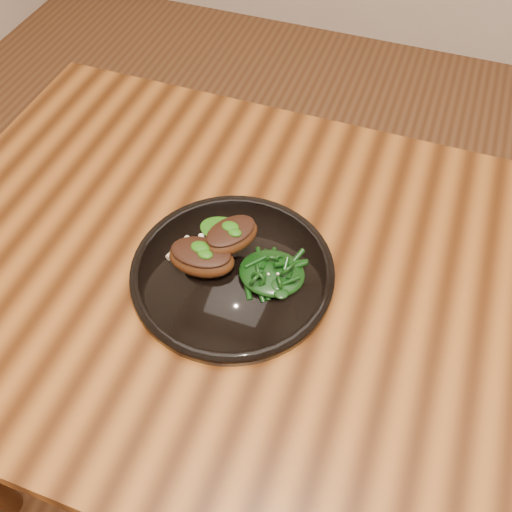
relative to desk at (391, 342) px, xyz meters
The scene contains 6 objects.
desk is the anchor object (origin of this frame).
plate 0.28m from the desk, behind, with size 0.31×0.31×0.02m.
lamb_chop_front 0.33m from the desk, behind, with size 0.11×0.07×0.05m.
lamb_chop_back 0.31m from the desk, behind, with size 0.10×0.11×0.04m.
herb_smear 0.32m from the desk, behind, with size 0.08×0.05×0.01m, color #103F06.
greens_heap 0.23m from the desk, behind, with size 0.10×0.09×0.04m.
Camera 1 is at (-0.05, -0.50, 1.46)m, focal length 40.00 mm.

